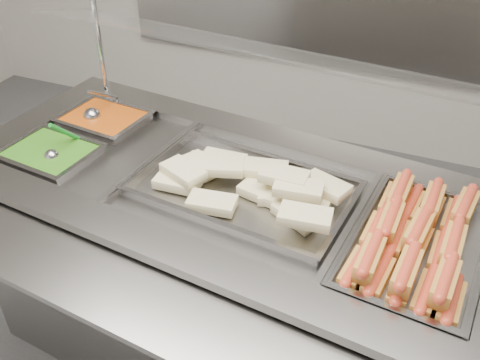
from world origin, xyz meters
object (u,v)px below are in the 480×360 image
at_px(serving_spoon, 54,152).
at_px(steam_counter, 228,279).
at_px(sneeze_guard, 259,53).
at_px(pan_hotdogs, 415,254).
at_px(pan_wraps, 243,193).
at_px(ladle, 93,115).

bearing_deg(serving_spoon, steam_counter, 7.32).
xyz_separation_m(sneeze_guard, pan_hotdogs, (0.65, -0.31, -0.44)).
bearing_deg(pan_hotdogs, pan_wraps, 173.63).
distance_m(ladle, serving_spoon, 0.32).
bearing_deg(steam_counter, pan_wraps, -6.37).
bearing_deg(sneeze_guard, serving_spoon, -155.44).
height_order(ladle, serving_spoon, serving_spoon).
distance_m(pan_hotdogs, pan_wraps, 0.62).
bearing_deg(pan_hotdogs, ladle, 167.93).
bearing_deg(serving_spoon, ladle, 97.64).
height_order(steam_counter, ladle, ladle).
bearing_deg(ladle, serving_spoon, -82.36).
distance_m(steam_counter, ladle, 0.91).
bearing_deg(serving_spoon, pan_hotdogs, 0.52).
xyz_separation_m(steam_counter, ladle, (-0.73, 0.23, 0.50)).
height_order(steam_counter, pan_wraps, pan_wraps).
bearing_deg(ladle, pan_hotdogs, -12.07).
bearing_deg(pan_wraps, serving_spoon, -173.85).
xyz_separation_m(ladle, serving_spoon, (0.04, -0.31, 0.00)).
xyz_separation_m(pan_hotdogs, pan_wraps, (-0.61, 0.07, 0.02)).
bearing_deg(steam_counter, ladle, 162.83).
bearing_deg(steam_counter, sneeze_guard, 83.63).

